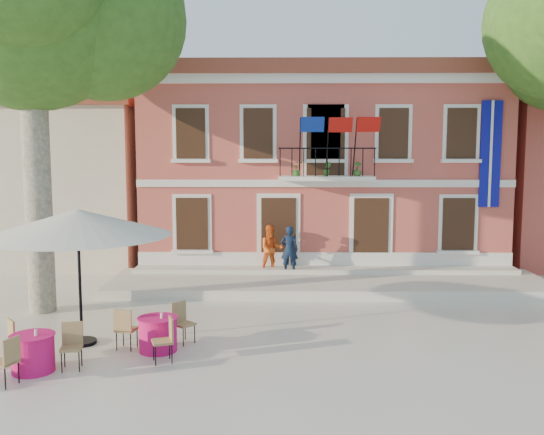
{
  "coord_description": "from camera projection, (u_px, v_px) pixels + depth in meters",
  "views": [
    {
      "loc": [
        0.43,
        -14.81,
        4.51
      ],
      "look_at": [
        0.2,
        3.5,
        2.4
      ],
      "focal_mm": 40.0,
      "sensor_mm": 36.0,
      "label": 1
    }
  ],
  "objects": [
    {
      "name": "cafe_table_0",
      "position": [
        33.0,
        351.0,
        12.22
      ],
      "size": [
        1.76,
        1.84,
        0.95
      ],
      "color": "#D81451",
      "rests_on": "ground"
    },
    {
      "name": "terrace",
      "position": [
        328.0,
        284.0,
        19.56
      ],
      "size": [
        14.0,
        3.4,
        0.3
      ],
      "primitive_type": "cube",
      "color": "silver",
      "rests_on": "ground"
    },
    {
      "name": "pedestrian_orange",
      "position": [
        271.0,
        249.0,
        20.5
      ],
      "size": [
        0.87,
        0.73,
        1.62
      ],
      "primitive_type": "imported",
      "rotation": [
        0.0,
        0.0,
        0.15
      ],
      "color": "#E55B1A",
      "rests_on": "terrace"
    },
    {
      "name": "cafe_table_1",
      "position": [
        158.0,
        332.0,
        13.47
      ],
      "size": [
        1.78,
        1.84,
        0.95
      ],
      "color": "#D81451",
      "rests_on": "ground"
    },
    {
      "name": "patio_umbrella",
      "position": [
        78.0,
        223.0,
        13.71
      ],
      "size": [
        4.22,
        4.22,
        3.14
      ],
      "color": "black",
      "rests_on": "ground"
    },
    {
      "name": "pedestrian_navy",
      "position": [
        289.0,
        250.0,
        20.32
      ],
      "size": [
        0.63,
        0.44,
        1.62
      ],
      "primitive_type": "imported",
      "rotation": [
        0.0,
        0.0,
        3.04
      ],
      "color": "#0E1B31",
      "rests_on": "terrace"
    },
    {
      "name": "neighbor_west",
      "position": [
        48.0,
        178.0,
        25.91
      ],
      "size": [
        9.4,
        9.4,
        6.4
      ],
      "color": "beige",
      "rests_on": "ground"
    },
    {
      "name": "main_building",
      "position": [
        318.0,
        166.0,
        24.69
      ],
      "size": [
        13.5,
        9.59,
        7.5
      ],
      "color": "#CB494B",
      "rests_on": "ground"
    },
    {
      "name": "plane_tree_west",
      "position": [
        30.0,
        6.0,
        15.89
      ],
      "size": [
        5.68,
        5.68,
        11.16
      ],
      "color": "#A59E84",
      "rests_on": "ground"
    },
    {
      "name": "ground",
      "position": [
        262.0,
        328.0,
        15.23
      ],
      "size": [
        90.0,
        90.0,
        0.0
      ],
      "primitive_type": "plane",
      "color": "beige",
      "rests_on": "ground"
    }
  ]
}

